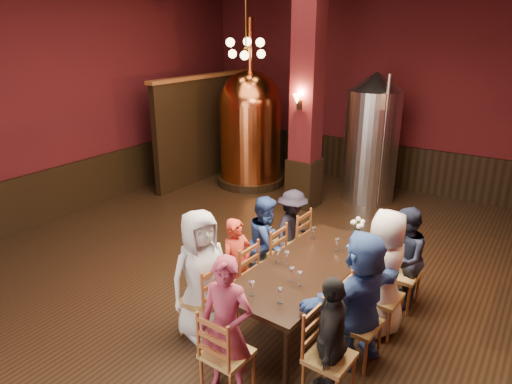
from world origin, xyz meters
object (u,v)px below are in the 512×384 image
Objects in this scene: person_0 at (201,274)px; rose_vase at (357,226)px; steel_vessel at (372,138)px; person_1 at (237,265)px; copper_kettle at (251,127)px; dining_table at (307,270)px; person_2 at (267,243)px.

rose_vase is (1.13, 1.95, 0.17)m from person_0.
steel_vessel reaches higher than rose_vase.
person_1 is 0.34× the size of copper_kettle.
person_2 is (-0.83, 0.37, -0.01)m from dining_table.
rose_vase is (1.06, 0.62, 0.29)m from person_2.
copper_kettle is (-2.71, 5.00, 0.56)m from person_0.
person_1 reaches higher than dining_table.
person_0 is at bearing -130.36° from dining_table.
steel_vessel is (-0.06, 4.87, 0.72)m from person_1.
rose_vase is at bearing -10.05° from person_0.
copper_kettle is 4.92m from rose_vase.
dining_table is 0.91m from person_2.
person_1 reaches higher than rose_vase.
rose_vase is (1.09, 1.28, 0.34)m from person_1.
person_1 is 1.72m from rose_vase.
person_0 reaches higher than person_1.
copper_kettle is at bearing 141.52° from rose_vase.
steel_vessel reaches higher than dining_table.
copper_kettle is at bearing 134.53° from dining_table.
person_0 is 0.43× the size of copper_kettle.
person_2 is 1.26m from rose_vase.
dining_table is 1.05m from rose_vase.
dining_table is at bearing -56.09° from person_1.
person_0 is 1.27× the size of person_1.
person_2 reaches higher than rose_vase.
person_2 is (0.03, 0.66, 0.05)m from person_1.
copper_kettle is (-2.78, 3.67, 0.67)m from person_2.
person_0 is at bearing -89.68° from steel_vessel.
person_2 reaches higher than person_1.
rose_vase is at bearing -72.15° from steel_vessel.
person_2 is 4.05× the size of rose_vase.
copper_kettle reaches higher than dining_table.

